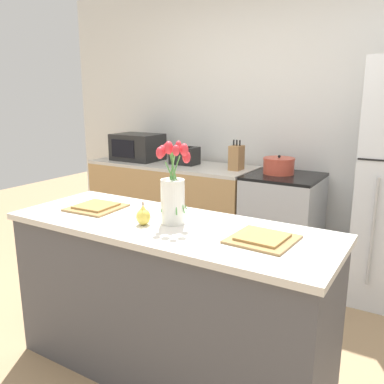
{
  "coord_description": "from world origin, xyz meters",
  "views": [
    {
      "loc": [
        1.18,
        -1.69,
        1.55
      ],
      "look_at": [
        0.0,
        0.25,
        1.01
      ],
      "focal_mm": 38.0,
      "sensor_mm": 36.0,
      "label": 1
    }
  ],
  "objects_px": {
    "toaster": "(185,156)",
    "flower_vase": "(173,193)",
    "cooking_pot": "(279,166)",
    "stove_range": "(282,225)",
    "plate_setting_left": "(96,207)",
    "plate_setting_right": "(262,238)",
    "knife_block": "(236,158)",
    "pear_figurine": "(143,216)",
    "microwave": "(138,147)"
  },
  "relations": [
    {
      "from": "plate_setting_right",
      "to": "stove_range",
      "type": "bearing_deg",
      "value": 105.19
    },
    {
      "from": "pear_figurine",
      "to": "stove_range",
      "type": "bearing_deg",
      "value": 83.45
    },
    {
      "from": "plate_setting_left",
      "to": "plate_setting_right",
      "type": "bearing_deg",
      "value": 0.0
    },
    {
      "from": "pear_figurine",
      "to": "cooking_pot",
      "type": "distance_m",
      "value": 1.72
    },
    {
      "from": "microwave",
      "to": "flower_vase",
      "type": "bearing_deg",
      "value": -46.42
    },
    {
      "from": "stove_range",
      "to": "pear_figurine",
      "type": "distance_m",
      "value": 1.77
    },
    {
      "from": "flower_vase",
      "to": "pear_figurine",
      "type": "xyz_separation_m",
      "value": [
        -0.12,
        -0.11,
        -0.12
      ]
    },
    {
      "from": "flower_vase",
      "to": "plate_setting_right",
      "type": "bearing_deg",
      "value": -0.72
    },
    {
      "from": "pear_figurine",
      "to": "microwave",
      "type": "relative_size",
      "value": 0.26
    },
    {
      "from": "plate_setting_left",
      "to": "knife_block",
      "type": "height_order",
      "value": "knife_block"
    },
    {
      "from": "stove_range",
      "to": "cooking_pot",
      "type": "bearing_deg",
      "value": 156.55
    },
    {
      "from": "pear_figurine",
      "to": "knife_block",
      "type": "distance_m",
      "value": 1.72
    },
    {
      "from": "flower_vase",
      "to": "pear_figurine",
      "type": "bearing_deg",
      "value": -136.95
    },
    {
      "from": "pear_figurine",
      "to": "knife_block",
      "type": "bearing_deg",
      "value": 98.84
    },
    {
      "from": "stove_range",
      "to": "plate_setting_right",
      "type": "height_order",
      "value": "plate_setting_right"
    },
    {
      "from": "stove_range",
      "to": "flower_vase",
      "type": "bearing_deg",
      "value": -92.84
    },
    {
      "from": "stove_range",
      "to": "plate_setting_right",
      "type": "relative_size",
      "value": 2.93
    },
    {
      "from": "plate_setting_right",
      "to": "knife_block",
      "type": "height_order",
      "value": "knife_block"
    },
    {
      "from": "flower_vase",
      "to": "plate_setting_left",
      "type": "height_order",
      "value": "flower_vase"
    },
    {
      "from": "flower_vase",
      "to": "knife_block",
      "type": "height_order",
      "value": "flower_vase"
    },
    {
      "from": "flower_vase",
      "to": "toaster",
      "type": "height_order",
      "value": "flower_vase"
    },
    {
      "from": "plate_setting_left",
      "to": "toaster",
      "type": "height_order",
      "value": "toaster"
    },
    {
      "from": "microwave",
      "to": "stove_range",
      "type": "bearing_deg",
      "value": 0.02
    },
    {
      "from": "pear_figurine",
      "to": "toaster",
      "type": "xyz_separation_m",
      "value": [
        -0.82,
        1.71,
        0.04
      ]
    },
    {
      "from": "toaster",
      "to": "knife_block",
      "type": "height_order",
      "value": "knife_block"
    },
    {
      "from": "toaster",
      "to": "cooking_pot",
      "type": "xyz_separation_m",
      "value": [
        0.95,
        0.0,
        -0.02
      ]
    },
    {
      "from": "knife_block",
      "to": "flower_vase",
      "type": "bearing_deg",
      "value": -76.58
    },
    {
      "from": "plate_setting_right",
      "to": "cooking_pot",
      "type": "bearing_deg",
      "value": 107.08
    },
    {
      "from": "stove_range",
      "to": "plate_setting_left",
      "type": "bearing_deg",
      "value": -111.68
    },
    {
      "from": "plate_setting_left",
      "to": "toaster",
      "type": "distance_m",
      "value": 1.66
    },
    {
      "from": "stove_range",
      "to": "plate_setting_left",
      "type": "distance_m",
      "value": 1.76
    },
    {
      "from": "toaster",
      "to": "microwave",
      "type": "xyz_separation_m",
      "value": [
        -0.56,
        -0.02,
        0.05
      ]
    },
    {
      "from": "cooking_pot",
      "to": "stove_range",
      "type": "bearing_deg",
      "value": -23.45
    },
    {
      "from": "stove_range",
      "to": "pear_figurine",
      "type": "height_order",
      "value": "pear_figurine"
    },
    {
      "from": "plate_setting_right",
      "to": "toaster",
      "type": "height_order",
      "value": "toaster"
    },
    {
      "from": "flower_vase",
      "to": "plate_setting_left",
      "type": "bearing_deg",
      "value": -179.34
    },
    {
      "from": "stove_range",
      "to": "plate_setting_left",
      "type": "xyz_separation_m",
      "value": [
        -0.63,
        -1.58,
        0.45
      ]
    },
    {
      "from": "stove_range",
      "to": "toaster",
      "type": "relative_size",
      "value": 3.19
    },
    {
      "from": "plate_setting_right",
      "to": "toaster",
      "type": "relative_size",
      "value": 1.09
    },
    {
      "from": "plate_setting_right",
      "to": "microwave",
      "type": "bearing_deg",
      "value": 141.76
    },
    {
      "from": "microwave",
      "to": "knife_block",
      "type": "bearing_deg",
      "value": 0.5
    },
    {
      "from": "plate_setting_left",
      "to": "microwave",
      "type": "xyz_separation_m",
      "value": [
        -0.95,
        1.58,
        0.13
      ]
    },
    {
      "from": "pear_figurine",
      "to": "microwave",
      "type": "height_order",
      "value": "microwave"
    },
    {
      "from": "stove_range",
      "to": "pear_figurine",
      "type": "relative_size",
      "value": 7.21
    },
    {
      "from": "flower_vase",
      "to": "knife_block",
      "type": "bearing_deg",
      "value": 103.42
    },
    {
      "from": "knife_block",
      "to": "plate_setting_right",
      "type": "bearing_deg",
      "value": -60.89
    },
    {
      "from": "toaster",
      "to": "flower_vase",
      "type": "bearing_deg",
      "value": -59.59
    },
    {
      "from": "knife_block",
      "to": "pear_figurine",
      "type": "bearing_deg",
      "value": -81.16
    },
    {
      "from": "toaster",
      "to": "microwave",
      "type": "height_order",
      "value": "microwave"
    },
    {
      "from": "plate_setting_right",
      "to": "cooking_pot",
      "type": "height_order",
      "value": "cooking_pot"
    }
  ]
}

